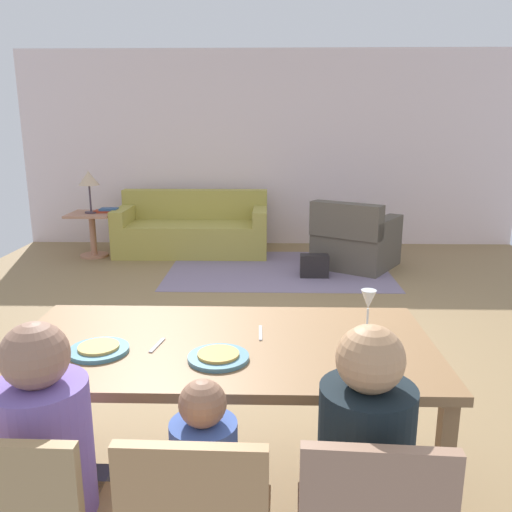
{
  "coord_description": "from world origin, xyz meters",
  "views": [
    {
      "loc": [
        0.0,
        -3.7,
        1.69
      ],
      "look_at": [
        -0.08,
        -0.36,
        0.85
      ],
      "focal_mm": 36.76,
      "sensor_mm": 36.0,
      "label": 1
    }
  ],
  "objects_px": {
    "dining_table": "(222,356)",
    "wine_glass": "(368,301)",
    "armchair": "(355,241)",
    "handbag": "(314,266)",
    "plate_near_child": "(218,358)",
    "book_lower": "(103,211)",
    "person_child": "(206,511)",
    "plate_near_man": "(98,350)",
    "couch": "(193,231)",
    "person_man": "(54,487)",
    "book_upper": "(109,209)",
    "side_table": "(92,228)",
    "person_woman": "(360,492)",
    "table_lamp": "(88,180)"
  },
  "relations": [
    {
      "from": "book_upper",
      "to": "dining_table",
      "type": "bearing_deg",
      "value": -67.6
    },
    {
      "from": "plate_near_child",
      "to": "wine_glass",
      "type": "relative_size",
      "value": 1.34
    },
    {
      "from": "side_table",
      "to": "dining_table",
      "type": "bearing_deg",
      "value": -65.07
    },
    {
      "from": "person_man",
      "to": "person_woman",
      "type": "relative_size",
      "value": 1.0
    },
    {
      "from": "book_upper",
      "to": "wine_glass",
      "type": "bearing_deg",
      "value": -59.86
    },
    {
      "from": "plate_near_man",
      "to": "person_child",
      "type": "bearing_deg",
      "value": -46.25
    },
    {
      "from": "plate_near_child",
      "to": "side_table",
      "type": "relative_size",
      "value": 0.43
    },
    {
      "from": "person_child",
      "to": "armchair",
      "type": "relative_size",
      "value": 0.78
    },
    {
      "from": "couch",
      "to": "plate_near_man",
      "type": "bearing_deg",
      "value": -86.32
    },
    {
      "from": "plate_near_man",
      "to": "person_man",
      "type": "distance_m",
      "value": 0.59
    },
    {
      "from": "person_man",
      "to": "side_table",
      "type": "height_order",
      "value": "person_man"
    },
    {
      "from": "side_table",
      "to": "book_lower",
      "type": "relative_size",
      "value": 2.64
    },
    {
      "from": "person_child",
      "to": "side_table",
      "type": "xyz_separation_m",
      "value": [
        -2.11,
        5.18,
        -0.06
      ]
    },
    {
      "from": "person_woman",
      "to": "plate_near_child",
      "type": "bearing_deg",
      "value": 137.56
    },
    {
      "from": "plate_near_man",
      "to": "person_woman",
      "type": "relative_size",
      "value": 0.23
    },
    {
      "from": "person_child",
      "to": "book_upper",
      "type": "relative_size",
      "value": 4.2
    },
    {
      "from": "plate_near_child",
      "to": "book_lower",
      "type": "height_order",
      "value": "plate_near_child"
    },
    {
      "from": "armchair",
      "to": "book_lower",
      "type": "distance_m",
      "value": 3.26
    },
    {
      "from": "handbag",
      "to": "armchair",
      "type": "bearing_deg",
      "value": 41.07
    },
    {
      "from": "person_man",
      "to": "person_woman",
      "type": "xyz_separation_m",
      "value": [
        1.02,
        -0.0,
        0.0
      ]
    },
    {
      "from": "person_woman",
      "to": "table_lamp",
      "type": "xyz_separation_m",
      "value": [
        -2.62,
        5.18,
        0.5
      ]
    },
    {
      "from": "side_table",
      "to": "book_upper",
      "type": "relative_size",
      "value": 2.64
    },
    {
      "from": "book_lower",
      "to": "book_upper",
      "type": "relative_size",
      "value": 1.0
    },
    {
      "from": "dining_table",
      "to": "person_woman",
      "type": "distance_m",
      "value": 0.84
    },
    {
      "from": "table_lamp",
      "to": "book_upper",
      "type": "bearing_deg",
      "value": 12.34
    },
    {
      "from": "person_man",
      "to": "side_table",
      "type": "bearing_deg",
      "value": 107.15
    },
    {
      "from": "person_child",
      "to": "side_table",
      "type": "distance_m",
      "value": 5.59
    },
    {
      "from": "person_child",
      "to": "dining_table",
      "type": "bearing_deg",
      "value": 90.06
    },
    {
      "from": "plate_near_man",
      "to": "wine_glass",
      "type": "height_order",
      "value": "wine_glass"
    },
    {
      "from": "person_woman",
      "to": "side_table",
      "type": "relative_size",
      "value": 1.91
    },
    {
      "from": "side_table",
      "to": "book_lower",
      "type": "height_order",
      "value": "book_lower"
    },
    {
      "from": "plate_near_child",
      "to": "person_man",
      "type": "bearing_deg",
      "value": -137.42
    },
    {
      "from": "person_woman",
      "to": "book_lower",
      "type": "distance_m",
      "value": 5.78
    },
    {
      "from": "person_child",
      "to": "handbag",
      "type": "xyz_separation_m",
      "value": [
        0.72,
        4.28,
        -0.3
      ]
    },
    {
      "from": "person_woman",
      "to": "book_lower",
      "type": "xyz_separation_m",
      "value": [
        -2.47,
        5.23,
        0.08
      ]
    },
    {
      "from": "plate_near_child",
      "to": "couch",
      "type": "bearing_deg",
      "value": 99.43
    },
    {
      "from": "side_table",
      "to": "couch",
      "type": "bearing_deg",
      "value": 11.43
    },
    {
      "from": "person_child",
      "to": "side_table",
      "type": "height_order",
      "value": "person_child"
    },
    {
      "from": "plate_near_man",
      "to": "person_man",
      "type": "xyz_separation_m",
      "value": [
        0.0,
        -0.53,
        -0.26
      ]
    },
    {
      "from": "side_table",
      "to": "wine_glass",
      "type": "bearing_deg",
      "value": -57.5
    },
    {
      "from": "person_woman",
      "to": "armchair",
      "type": "distance_m",
      "value": 4.79
    },
    {
      "from": "plate_near_man",
      "to": "couch",
      "type": "height_order",
      "value": "couch"
    },
    {
      "from": "dining_table",
      "to": "wine_glass",
      "type": "relative_size",
      "value": 9.95
    },
    {
      "from": "book_upper",
      "to": "book_lower",
      "type": "bearing_deg",
      "value": 178.37
    },
    {
      "from": "couch",
      "to": "armchair",
      "type": "height_order",
      "value": "same"
    },
    {
      "from": "armchair",
      "to": "handbag",
      "type": "relative_size",
      "value": 3.69
    },
    {
      "from": "person_man",
      "to": "wine_glass",
      "type": "bearing_deg",
      "value": 35.16
    },
    {
      "from": "couch",
      "to": "table_lamp",
      "type": "bearing_deg",
      "value": -168.57
    },
    {
      "from": "wine_glass",
      "to": "couch",
      "type": "relative_size",
      "value": 0.09
    },
    {
      "from": "person_man",
      "to": "person_child",
      "type": "relative_size",
      "value": 1.2
    }
  ]
}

